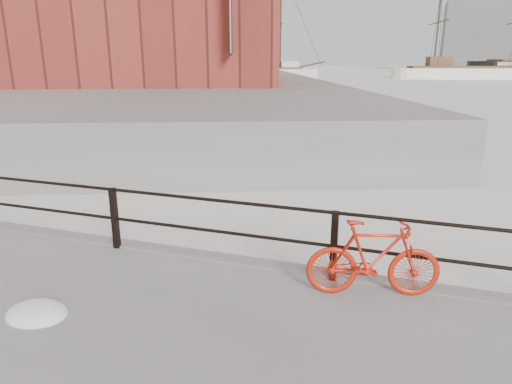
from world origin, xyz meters
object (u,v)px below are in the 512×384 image
Objects in this scene: schooner_mid at (473,79)px; schooner_left at (245,79)px; workboat_near at (111,94)px; bicycle at (373,259)px; workboat_far at (179,84)px.

schooner_left is at bearing -174.40° from schooner_mid.
workboat_near is at bearing -140.04° from schooner_mid.
schooner_mid reaches higher than schooner_left.
workboat_near is (-26.79, 31.84, -0.86)m from bicycle.
schooner_mid reaches higher than bicycle.
bicycle is 0.07× the size of schooner_left.
workboat_far reaches higher than bicycle.
schooner_mid is 2.16× the size of workboat_near.
workboat_near is at bearing 114.71° from bicycle.
bicycle is 56.05m from workboat_far.
workboat_far is (-1.58, 16.49, 0.00)m from workboat_near.
workboat_far is (-2.26, -18.80, 0.00)m from schooner_left.
schooner_mid is 37.31m from schooner_left.
schooner_left is at bearing 77.54° from workboat_far.
workboat_far is at bearing -153.59° from schooner_mid.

